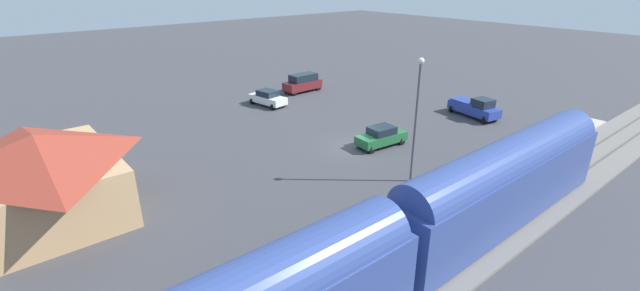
{
  "coord_description": "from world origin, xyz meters",
  "views": [
    {
      "loc": [
        -24.03,
        23.84,
        13.87
      ],
      "look_at": [
        0.22,
        3.71,
        1.0
      ],
      "focal_mm": 23.88,
      "sensor_mm": 36.0,
      "label": 1
    }
  ],
  "objects_px": {
    "sedan_green": "(381,136)",
    "sedan_white": "(268,98)",
    "station_building": "(43,174)",
    "suv_maroon": "(303,83)",
    "pedestrian_on_platform": "(442,183)",
    "light_pole_near_platform": "(417,108)",
    "pickup_blue": "(475,107)"
  },
  "relations": [
    {
      "from": "sedan_green",
      "to": "sedan_white",
      "type": "height_order",
      "value": "same"
    },
    {
      "from": "sedan_green",
      "to": "station_building",
      "type": "bearing_deg",
      "value": 77.46
    },
    {
      "from": "station_building",
      "to": "suv_maroon",
      "type": "distance_m",
      "value": 32.51
    },
    {
      "from": "pedestrian_on_platform",
      "to": "suv_maroon",
      "type": "relative_size",
      "value": 0.35
    },
    {
      "from": "sedan_white",
      "to": "light_pole_near_platform",
      "type": "xyz_separation_m",
      "value": [
        -22.21,
        2.44,
        4.57
      ]
    },
    {
      "from": "sedan_green",
      "to": "light_pole_near_platform",
      "type": "relative_size",
      "value": 0.53
    },
    {
      "from": "suv_maroon",
      "to": "sedan_white",
      "type": "height_order",
      "value": "suv_maroon"
    },
    {
      "from": "station_building",
      "to": "pickup_blue",
      "type": "height_order",
      "value": "station_building"
    },
    {
      "from": "station_building",
      "to": "pedestrian_on_platform",
      "type": "relative_size",
      "value": 6.31
    },
    {
      "from": "sedan_white",
      "to": "light_pole_near_platform",
      "type": "relative_size",
      "value": 0.54
    },
    {
      "from": "station_building",
      "to": "sedan_white",
      "type": "bearing_deg",
      "value": -64.4
    },
    {
      "from": "pickup_blue",
      "to": "sedan_white",
      "type": "xyz_separation_m",
      "value": [
        17.01,
        14.11,
        -0.15
      ]
    },
    {
      "from": "pedestrian_on_platform",
      "to": "suv_maroon",
      "type": "distance_m",
      "value": 29.19
    },
    {
      "from": "pedestrian_on_platform",
      "to": "sedan_white",
      "type": "height_order",
      "value": "pedestrian_on_platform"
    },
    {
      "from": "station_building",
      "to": "pickup_blue",
      "type": "relative_size",
      "value": 1.91
    },
    {
      "from": "sedan_green",
      "to": "suv_maroon",
      "type": "bearing_deg",
      "value": -17.38
    },
    {
      "from": "sedan_green",
      "to": "pickup_blue",
      "type": "bearing_deg",
      "value": -93.01
    },
    {
      "from": "light_pole_near_platform",
      "to": "pickup_blue",
      "type": "bearing_deg",
      "value": -72.56
    },
    {
      "from": "pedestrian_on_platform",
      "to": "sedan_green",
      "type": "xyz_separation_m",
      "value": [
        8.95,
        -3.98,
        -0.4
      ]
    },
    {
      "from": "suv_maroon",
      "to": "sedan_white",
      "type": "distance_m",
      "value": 7.03
    },
    {
      "from": "sedan_white",
      "to": "light_pole_near_platform",
      "type": "bearing_deg",
      "value": 173.74
    },
    {
      "from": "station_building",
      "to": "light_pole_near_platform",
      "type": "distance_m",
      "value": 23.56
    },
    {
      "from": "pedestrian_on_platform",
      "to": "light_pole_near_platform",
      "type": "xyz_separation_m",
      "value": [
        3.05,
        -0.69,
        4.17
      ]
    },
    {
      "from": "light_pole_near_platform",
      "to": "suv_maroon",
      "type": "bearing_deg",
      "value": -20.41
    },
    {
      "from": "pedestrian_on_platform",
      "to": "pickup_blue",
      "type": "xyz_separation_m",
      "value": [
        8.25,
        -17.24,
        -0.25
      ]
    },
    {
      "from": "sedan_white",
      "to": "light_pole_near_platform",
      "type": "height_order",
      "value": "light_pole_near_platform"
    },
    {
      "from": "sedan_white",
      "to": "pickup_blue",
      "type": "bearing_deg",
      "value": -140.33
    },
    {
      "from": "station_building",
      "to": "sedan_white",
      "type": "distance_m",
      "value": 25.56
    },
    {
      "from": "suv_maroon",
      "to": "pickup_blue",
      "type": "relative_size",
      "value": 0.88
    },
    {
      "from": "light_pole_near_platform",
      "to": "sedan_white",
      "type": "bearing_deg",
      "value": -6.26
    },
    {
      "from": "station_building",
      "to": "light_pole_near_platform",
      "type": "relative_size",
      "value": 1.23
    },
    {
      "from": "pickup_blue",
      "to": "light_pole_near_platform",
      "type": "height_order",
      "value": "light_pole_near_platform"
    }
  ]
}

